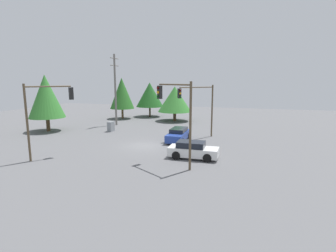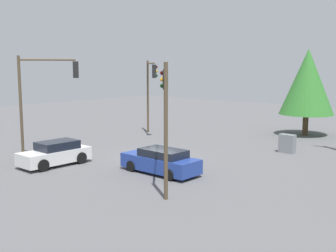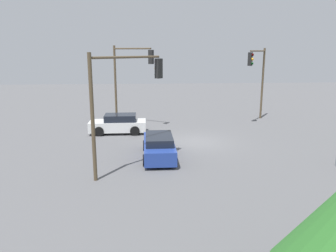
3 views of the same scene
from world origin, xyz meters
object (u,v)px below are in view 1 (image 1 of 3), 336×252
object	(u,v)px
traffic_signal_aux	(177,109)
electrical_cabinet	(111,126)
sedan_blue	(178,135)
traffic_signal_main	(46,108)
sedan_white	(193,150)
traffic_signal_cross	(199,102)

from	to	relation	value
traffic_signal_aux	electrical_cabinet	xyz separation A→B (m)	(-10.89, -11.67, -3.77)
sedan_blue	traffic_signal_main	world-z (taller)	traffic_signal_main
sedan_blue	sedan_white	distance (m)	6.53
traffic_signal_main	electrical_cabinet	world-z (taller)	traffic_signal_main
traffic_signal_main	sedan_blue	bearing A→B (deg)	-6.10
sedan_blue	sedan_white	xyz separation A→B (m)	(5.91, 2.79, 0.03)
sedan_white	traffic_signal_main	bearing A→B (deg)	-73.32
traffic_signal_aux	electrical_cabinet	world-z (taller)	traffic_signal_aux
sedan_blue	sedan_white	size ratio (longest dim) A/B	1.09
electrical_cabinet	traffic_signal_cross	bearing A→B (deg)	86.83
traffic_signal_cross	traffic_signal_aux	distance (m)	10.26
traffic_signal_main	traffic_signal_cross	world-z (taller)	traffic_signal_main
electrical_cabinet	sedan_blue	bearing A→B (deg)	74.58
sedan_blue	electrical_cabinet	size ratio (longest dim) A/B	3.63
traffic_signal_cross	traffic_signal_aux	bearing A→B (deg)	48.33
sedan_white	traffic_signal_aux	world-z (taller)	traffic_signal_aux
sedan_white	traffic_signal_cross	size ratio (longest dim) A/B	0.70
traffic_signal_aux	electrical_cabinet	size ratio (longest dim) A/B	5.13
traffic_signal_main	traffic_signal_cross	size ratio (longest dim) A/B	1.05
traffic_signal_main	electrical_cabinet	xyz separation A→B (m)	(-12.07, -0.79, -3.66)
traffic_signal_cross	traffic_signal_aux	size ratio (longest dim) A/B	0.93
traffic_signal_main	traffic_signal_aux	bearing A→B (deg)	-46.56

